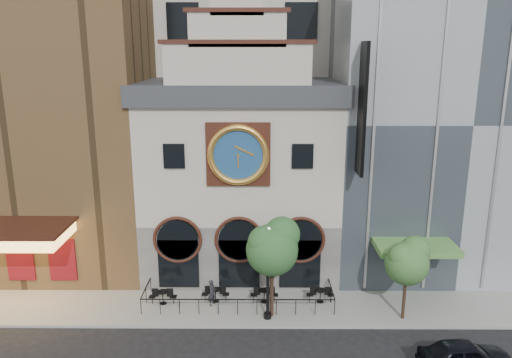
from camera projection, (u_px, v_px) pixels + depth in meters
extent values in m
plane|color=black|center=(237.00, 329.00, 26.22)|extent=(120.00, 120.00, 0.00)
cube|color=gray|center=(239.00, 304.00, 28.62)|extent=(44.00, 5.00, 0.15)
cube|color=#605E5B|center=(242.00, 235.00, 33.42)|extent=(12.00, 8.00, 4.00)
cube|color=beige|center=(241.00, 155.00, 32.03)|extent=(12.00, 8.00, 7.00)
cube|color=#2D3035|center=(240.00, 91.00, 31.00)|extent=(12.60, 8.60, 1.20)
cube|color=#381910|center=(238.00, 154.00, 27.86)|extent=(3.60, 0.25, 3.60)
cylinder|color=navy|center=(238.00, 155.00, 27.72)|extent=(3.10, 0.12, 3.10)
torus|color=#ECA845|center=(238.00, 155.00, 27.64)|extent=(3.46, 0.36, 3.46)
cube|color=brown|center=(44.00, 74.00, 32.77)|extent=(14.00, 12.00, 25.00)
cube|color=#FFBF59|center=(2.00, 235.00, 27.41)|extent=(7.00, 3.40, 0.70)
cube|color=#381910|center=(1.00, 227.00, 27.30)|extent=(7.40, 3.80, 0.15)
cube|color=maroon|center=(20.00, 260.00, 29.57)|extent=(5.60, 0.15, 2.60)
cube|color=gray|center=(436.00, 113.00, 33.27)|extent=(14.00, 12.00, 20.00)
cube|color=#589242|center=(416.00, 247.00, 28.01)|extent=(4.50, 2.40, 0.35)
cube|color=black|center=(362.00, 110.00, 26.28)|extent=(0.18, 1.60, 7.00)
cylinder|color=black|center=(163.00, 292.00, 28.31)|extent=(0.68, 0.68, 0.03)
cylinder|color=black|center=(163.00, 298.00, 28.41)|extent=(0.06, 0.06, 0.72)
cylinder|color=black|center=(215.00, 289.00, 28.60)|extent=(0.68, 0.68, 0.03)
cylinder|color=black|center=(216.00, 295.00, 28.69)|extent=(0.06, 0.06, 0.72)
cylinder|color=black|center=(264.00, 290.00, 28.51)|extent=(0.68, 0.68, 0.03)
cylinder|color=black|center=(264.00, 296.00, 28.60)|extent=(0.06, 0.06, 0.72)
cylinder|color=black|center=(320.00, 290.00, 28.51)|extent=(0.68, 0.68, 0.03)
cylinder|color=black|center=(320.00, 296.00, 28.60)|extent=(0.06, 0.06, 0.72)
imported|color=black|center=(466.00, 356.00, 22.69)|extent=(4.38, 2.10, 1.44)
imported|color=black|center=(212.00, 293.00, 28.20)|extent=(0.56, 0.65, 1.51)
cylinder|color=black|center=(268.00, 278.00, 26.38)|extent=(0.17, 0.17, 4.73)
cylinder|color=black|center=(268.00, 316.00, 26.94)|extent=(0.42, 0.42, 0.28)
sphere|color=white|center=(268.00, 233.00, 25.73)|extent=(0.57, 0.57, 0.57)
sphere|color=#2D5B24|center=(258.00, 264.00, 26.39)|extent=(0.53, 0.53, 0.53)
sphere|color=#2D5B24|center=(278.00, 267.00, 26.01)|extent=(0.53, 0.53, 0.53)
cylinder|color=#382619|center=(272.00, 290.00, 26.87)|extent=(0.21, 0.21, 2.99)
sphere|color=#255722|center=(272.00, 250.00, 26.28)|extent=(2.78, 2.78, 2.78)
sphere|color=#255722|center=(282.00, 234.00, 26.40)|extent=(1.92, 1.92, 1.92)
sphere|color=#255722|center=(264.00, 242.00, 25.94)|extent=(1.71, 1.71, 1.71)
cylinder|color=#382619|center=(404.00, 297.00, 26.68)|extent=(0.18, 0.18, 2.48)
sphere|color=#336327|center=(407.00, 264.00, 26.19)|extent=(2.30, 2.30, 2.30)
sphere|color=#336327|center=(415.00, 251.00, 26.28)|extent=(1.59, 1.59, 1.59)
sphere|color=#336327|center=(402.00, 257.00, 25.91)|extent=(1.41, 1.41, 1.41)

